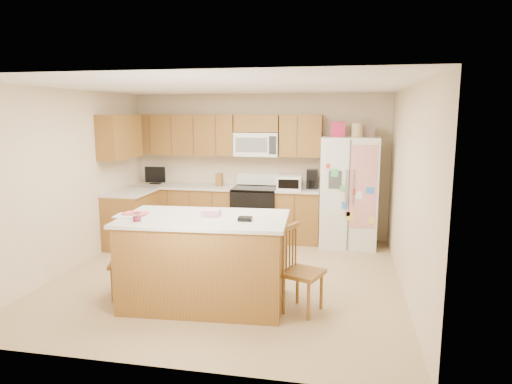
% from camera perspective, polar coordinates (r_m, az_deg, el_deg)
% --- Properties ---
extents(ground, '(4.50, 4.50, 0.00)m').
position_cam_1_polar(ground, '(6.23, -3.54, -10.59)').
color(ground, '#A48658').
rests_on(ground, ground).
extents(room_shell, '(4.60, 4.60, 2.52)m').
position_cam_1_polar(room_shell, '(5.89, -3.69, 2.67)').
color(room_shell, beige).
rests_on(room_shell, ground).
extents(cabinetry, '(3.36, 1.56, 2.15)m').
position_cam_1_polar(cabinetry, '(7.94, -7.21, 0.61)').
color(cabinetry, olive).
rests_on(cabinetry, ground).
extents(stove, '(0.76, 0.65, 1.13)m').
position_cam_1_polar(stove, '(7.92, -0.04, -2.59)').
color(stove, black).
rests_on(stove, ground).
extents(refrigerator, '(0.90, 0.79, 2.04)m').
position_cam_1_polar(refrigerator, '(7.63, 11.52, 0.16)').
color(refrigerator, white).
rests_on(refrigerator, ground).
extents(island, '(1.97, 1.20, 1.11)m').
position_cam_1_polar(island, '(5.30, -6.40, -8.45)').
color(island, olive).
rests_on(island, ground).
extents(windsor_chair_left, '(0.46, 0.48, 0.89)m').
position_cam_1_polar(windsor_chair_left, '(5.70, -15.76, -8.45)').
color(windsor_chair_left, olive).
rests_on(windsor_chair_left, ground).
extents(windsor_chair_back, '(0.48, 0.47, 0.89)m').
position_cam_1_polar(windsor_chair_back, '(5.88, -3.78, -7.53)').
color(windsor_chair_back, olive).
rests_on(windsor_chair_back, ground).
extents(windsor_chair_right, '(0.52, 0.53, 0.96)m').
position_cam_1_polar(windsor_chair_right, '(5.10, 5.64, -9.89)').
color(windsor_chair_right, olive).
rests_on(windsor_chair_right, ground).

